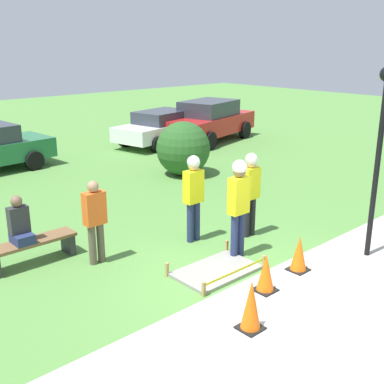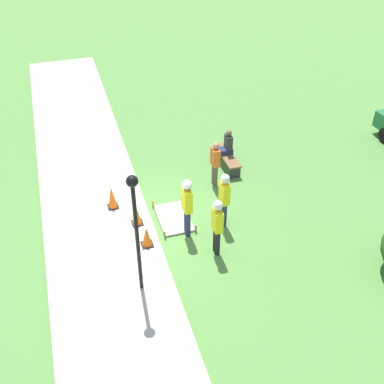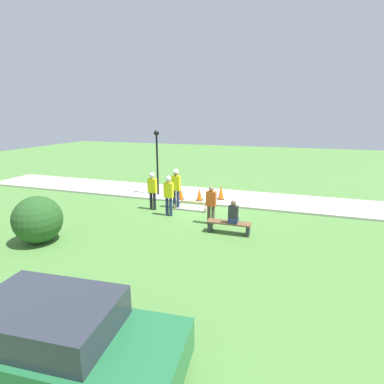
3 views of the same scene
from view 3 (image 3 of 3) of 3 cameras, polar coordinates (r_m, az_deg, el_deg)
The scene contains 15 objects.
ground_plane at distance 15.22m, azimuth 0.46°, elevation -2.33°, with size 60.00×60.00×0.00m, color #51843D.
sidewalk at distance 16.68m, azimuth 2.13°, elevation -0.66°, with size 28.00×3.19×0.10m.
wet_concrete_patch at distance 14.55m, azimuth 0.13°, elevation -2.99°, with size 1.56×1.00×0.26m.
traffic_cone_near_patch at distance 15.75m, azimuth 5.54°, elevation -0.02°, with size 0.34×0.34×0.76m.
traffic_cone_far_patch at distance 15.48m, azimuth 1.43°, elevation -0.45°, with size 0.34×0.34×0.64m.
traffic_cone_sidewalk_edge at distance 15.72m, azimuth -2.17°, elevation -0.21°, with size 0.34×0.34×0.65m.
park_bench at distance 11.55m, azimuth 7.03°, elevation -6.31°, with size 1.66×0.44×0.46m.
person_seated_on_bench at distance 11.31m, azimuth 7.88°, elevation -4.18°, with size 0.36×0.44×0.89m.
worker_supervisor at distance 14.31m, azimuth -3.07°, elevation 1.43°, with size 0.40×0.28×1.93m.
worker_assistant at distance 13.25m, azimuth -4.48°, elevation 0.01°, with size 0.40×0.26×1.83m.
worker_trainee at distance 14.21m, azimuth -7.56°, elevation 0.87°, with size 0.40×0.26×1.82m.
bystander_in_orange_shirt at distance 12.28m, azimuth 3.65°, elevation -2.11°, with size 0.40×0.22×1.61m.
lamppost_near at distance 16.36m, azimuth -6.68°, elevation 7.46°, with size 0.28×0.28×3.51m.
parked_car_green at distance 6.06m, azimuth -25.44°, elevation -24.01°, with size 4.69×2.25×1.49m.
shrub_rounded_near at distance 11.86m, azimuth -27.32°, elevation -4.69°, with size 1.67×1.67×1.67m.
Camera 3 is at (-4.44, 13.88, 4.40)m, focal length 28.00 mm.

